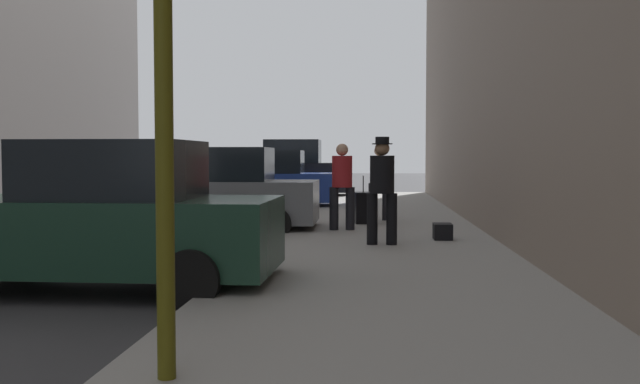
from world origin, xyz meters
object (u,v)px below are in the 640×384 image
at_px(duffel_bag, 443,231).
at_px(parked_black_suv, 289,172).
at_px(parked_blue_sedan, 266,182).
at_px(pedestrian_in_tan_coat, 379,179).
at_px(parked_gray_coupe, 217,193).
at_px(fire_hydrant, 309,207).
at_px(pedestrian_with_fedora, 382,185).
at_px(parked_dark_green_sedan, 102,220).
at_px(pedestrian_in_red_jacket, 342,182).
at_px(rolling_suitcase, 363,208).

bearing_deg(duffel_bag, parked_black_suv, 106.96).
bearing_deg(parked_blue_sedan, pedestrian_in_tan_coat, -55.83).
relative_size(parked_gray_coupe, fire_hydrant, 5.99).
distance_m(fire_hydrant, pedestrian_with_fedora, 4.08).
bearing_deg(duffel_bag, pedestrian_with_fedora, -142.47).
bearing_deg(pedestrian_in_tan_coat, parked_black_suv, 107.21).
bearing_deg(fire_hydrant, pedestrian_with_fedora, -67.41).
height_order(parked_dark_green_sedan, pedestrian_in_red_jacket, pedestrian_in_red_jacket).
bearing_deg(pedestrian_with_fedora, rolling_suitcase, 95.44).
bearing_deg(parked_dark_green_sedan, parked_blue_sedan, 90.00).
bearing_deg(pedestrian_with_fedora, parked_dark_green_sedan, -133.26).
distance_m(pedestrian_in_tan_coat, duffel_bag, 3.94).
relative_size(parked_dark_green_sedan, fire_hydrant, 6.01).
bearing_deg(rolling_suitcase, parked_gray_coupe, -159.46).
bearing_deg(parked_black_suv, parked_dark_green_sedan, -90.00).
distance_m(parked_blue_sedan, pedestrian_with_fedora, 10.04).
bearing_deg(pedestrian_in_tan_coat, fire_hydrant, -152.38).
relative_size(parked_gray_coupe, rolling_suitcase, 4.06).
height_order(parked_dark_green_sedan, parked_black_suv, parked_black_suv).
height_order(parked_gray_coupe, fire_hydrant, parked_gray_coupe).
xyz_separation_m(parked_dark_green_sedan, parked_gray_coupe, (0.00, 6.22, 0.00)).
bearing_deg(duffel_bag, pedestrian_in_tan_coat, 106.23).
height_order(parked_dark_green_sedan, parked_gray_coupe, same).
bearing_deg(fire_hydrant, duffel_bag, -47.83).
bearing_deg(rolling_suitcase, fire_hydrant, -177.11).
distance_m(parked_blue_sedan, pedestrian_in_red_jacket, 7.59).
bearing_deg(parked_blue_sedan, parked_gray_coupe, -90.00).
height_order(parked_dark_green_sedan, parked_blue_sedan, same).
distance_m(parked_dark_green_sedan, pedestrian_in_tan_coat, 8.76).
relative_size(pedestrian_with_fedora, rolling_suitcase, 1.71).
height_order(pedestrian_in_tan_coat, rolling_suitcase, pedestrian_in_tan_coat).
bearing_deg(rolling_suitcase, parked_black_suv, 104.51).
relative_size(parked_black_suv, pedestrian_in_tan_coat, 2.69).
bearing_deg(pedestrian_in_tan_coat, parked_blue_sedan, 124.17).
xyz_separation_m(rolling_suitcase, duffel_bag, (1.43, -2.95, -0.20)).
xyz_separation_m(pedestrian_in_red_jacket, rolling_suitcase, (0.40, 1.46, -0.61)).
bearing_deg(fire_hydrant, rolling_suitcase, 2.89).
height_order(pedestrian_in_tan_coat, pedestrian_with_fedora, pedestrian_with_fedora).
xyz_separation_m(parked_dark_green_sedan, pedestrian_in_tan_coat, (3.35, 8.09, 0.26)).
distance_m(pedestrian_in_red_jacket, duffel_bag, 2.50).
bearing_deg(parked_blue_sedan, parked_dark_green_sedan, -90.00).
bearing_deg(parked_blue_sedan, duffel_bag, -62.86).
xyz_separation_m(parked_gray_coupe, parked_blue_sedan, (-0.00, 6.80, 0.00)).
xyz_separation_m(fire_hydrant, rolling_suitcase, (1.19, 0.06, -0.01)).
xyz_separation_m(parked_gray_coupe, duffel_bag, (4.42, -1.83, -0.56)).
distance_m(parked_gray_coupe, fire_hydrant, 2.12).
height_order(fire_hydrant, pedestrian_with_fedora, pedestrian_with_fedora).
xyz_separation_m(parked_black_suv, pedestrian_with_fedora, (3.35, -15.33, 0.10)).
xyz_separation_m(pedestrian_with_fedora, rolling_suitcase, (-0.36, 3.78, -0.65)).
bearing_deg(fire_hydrant, parked_gray_coupe, -149.55).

